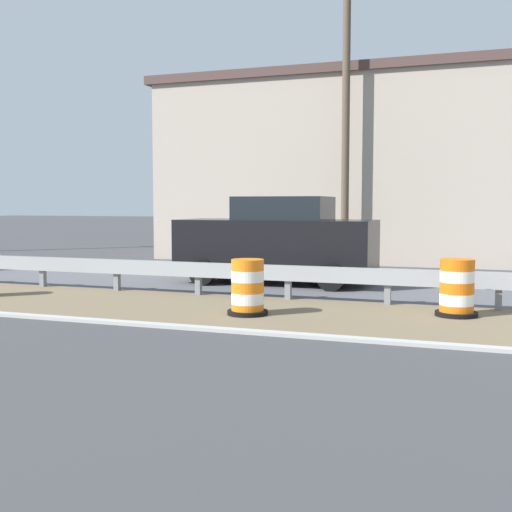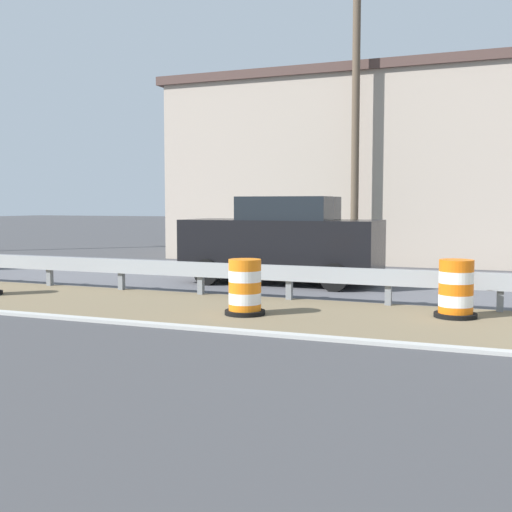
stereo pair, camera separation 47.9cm
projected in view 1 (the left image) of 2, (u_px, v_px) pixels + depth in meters
name	position (u px, v px, depth m)	size (l,w,h in m)	color
guardrail_median	(499.00, 283.00, 11.80)	(0.18, 58.71, 0.71)	#999EA3
traffic_barrel_nearest	(457.00, 291.00, 11.24)	(0.73, 0.73, 1.00)	orange
traffic_barrel_close	(248.00, 290.00, 11.39)	(0.72, 0.72, 0.99)	orange
car_lead_far_lane	(277.00, 240.00, 15.79)	(2.07, 4.80, 2.13)	black
roadside_shop_near	(342.00, 169.00, 23.64)	(6.43, 12.71, 6.41)	#AD9E8E
utility_pole_near	(346.00, 115.00, 19.79)	(0.24, 1.80, 9.05)	brown
bush_roadside	(304.00, 248.00, 17.89)	(2.14, 2.14, 1.46)	#1E4C23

